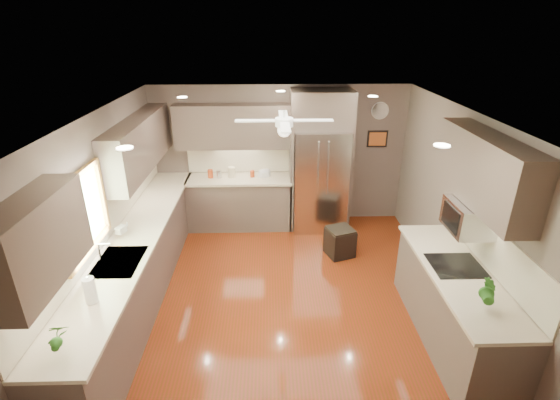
{
  "coord_description": "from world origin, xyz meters",
  "views": [
    {
      "loc": [
        -0.18,
        -4.53,
        3.47
      ],
      "look_at": [
        -0.04,
        0.6,
        1.21
      ],
      "focal_mm": 26.0,
      "sensor_mm": 36.0,
      "label": 1
    }
  ],
  "objects_px": {
    "potted_plant_left": "(55,336)",
    "paper_towel": "(90,290)",
    "canister_a": "(210,174)",
    "soap_bottle": "(121,229)",
    "canister_c": "(232,172)",
    "potted_plant_right": "(489,292)",
    "refrigerator": "(320,164)",
    "canister_d": "(252,174)",
    "bowl": "(264,175)",
    "canister_b": "(219,174)",
    "microwave": "(469,217)",
    "stool": "(340,242)"
  },
  "relations": [
    {
      "from": "potted_plant_left",
      "to": "paper_towel",
      "type": "distance_m",
      "value": 0.64
    },
    {
      "from": "canister_a",
      "to": "soap_bottle",
      "type": "height_order",
      "value": "soap_bottle"
    },
    {
      "from": "potted_plant_left",
      "to": "canister_c",
      "type": "bearing_deg",
      "value": 74.81
    },
    {
      "from": "potted_plant_right",
      "to": "refrigerator",
      "type": "xyz_separation_m",
      "value": [
        -1.2,
        3.56,
        0.09
      ]
    },
    {
      "from": "potted_plant_left",
      "to": "refrigerator",
      "type": "height_order",
      "value": "refrigerator"
    },
    {
      "from": "canister_c",
      "to": "canister_d",
      "type": "bearing_deg",
      "value": -0.34
    },
    {
      "from": "bowl",
      "to": "paper_towel",
      "type": "relative_size",
      "value": 0.83
    },
    {
      "from": "canister_b",
      "to": "potted_plant_left",
      "type": "distance_m",
      "value": 4.18
    },
    {
      "from": "microwave",
      "to": "potted_plant_left",
      "type": "bearing_deg",
      "value": -161.58
    },
    {
      "from": "canister_d",
      "to": "canister_a",
      "type": "bearing_deg",
      "value": -177.89
    },
    {
      "from": "canister_d",
      "to": "potted_plant_left",
      "type": "distance_m",
      "value": 4.37
    },
    {
      "from": "potted_plant_left",
      "to": "potted_plant_right",
      "type": "height_order",
      "value": "potted_plant_right"
    },
    {
      "from": "canister_c",
      "to": "refrigerator",
      "type": "distance_m",
      "value": 1.56
    },
    {
      "from": "canister_d",
      "to": "soap_bottle",
      "type": "relative_size",
      "value": 0.59
    },
    {
      "from": "potted_plant_left",
      "to": "bowl",
      "type": "distance_m",
      "value": 4.44
    },
    {
      "from": "refrigerator",
      "to": "paper_towel",
      "type": "bearing_deg",
      "value": -127.84
    },
    {
      "from": "refrigerator",
      "to": "soap_bottle",
      "type": "bearing_deg",
      "value": -143.83
    },
    {
      "from": "canister_d",
      "to": "soap_bottle",
      "type": "bearing_deg",
      "value": -127.19
    },
    {
      "from": "canister_c",
      "to": "canister_d",
      "type": "relative_size",
      "value": 1.66
    },
    {
      "from": "potted_plant_left",
      "to": "potted_plant_right",
      "type": "xyz_separation_m",
      "value": [
        3.87,
        0.48,
        0.01
      ]
    },
    {
      "from": "soap_bottle",
      "to": "stool",
      "type": "xyz_separation_m",
      "value": [
        3.02,
        0.99,
        -0.8
      ]
    },
    {
      "from": "canister_b",
      "to": "refrigerator",
      "type": "relative_size",
      "value": 0.06
    },
    {
      "from": "potted_plant_right",
      "to": "bowl",
      "type": "relative_size",
      "value": 1.35
    },
    {
      "from": "microwave",
      "to": "canister_d",
      "type": "bearing_deg",
      "value": 132.14
    },
    {
      "from": "canister_d",
      "to": "bowl",
      "type": "xyz_separation_m",
      "value": [
        0.21,
        -0.0,
        -0.03
      ]
    },
    {
      "from": "bowl",
      "to": "stool",
      "type": "xyz_separation_m",
      "value": [
        1.21,
        -1.11,
        -0.73
      ]
    },
    {
      "from": "canister_d",
      "to": "microwave",
      "type": "height_order",
      "value": "microwave"
    },
    {
      "from": "potted_plant_left",
      "to": "refrigerator",
      "type": "distance_m",
      "value": 4.84
    },
    {
      "from": "paper_towel",
      "to": "canister_b",
      "type": "bearing_deg",
      "value": 75.85
    },
    {
      "from": "potted_plant_right",
      "to": "canister_b",
      "type": "bearing_deg",
      "value": 129.49
    },
    {
      "from": "soap_bottle",
      "to": "bowl",
      "type": "distance_m",
      "value": 2.78
    },
    {
      "from": "canister_b",
      "to": "stool",
      "type": "distance_m",
      "value": 2.41
    },
    {
      "from": "canister_c",
      "to": "potted_plant_right",
      "type": "relative_size",
      "value": 0.6
    },
    {
      "from": "canister_d",
      "to": "refrigerator",
      "type": "height_order",
      "value": "refrigerator"
    },
    {
      "from": "potted_plant_right",
      "to": "refrigerator",
      "type": "distance_m",
      "value": 3.76
    },
    {
      "from": "canister_a",
      "to": "soap_bottle",
      "type": "xyz_separation_m",
      "value": [
        -0.86,
        -2.08,
        0.02
      ]
    },
    {
      "from": "bowl",
      "to": "refrigerator",
      "type": "height_order",
      "value": "refrigerator"
    },
    {
      "from": "canister_d",
      "to": "refrigerator",
      "type": "relative_size",
      "value": 0.05
    },
    {
      "from": "canister_a",
      "to": "stool",
      "type": "distance_m",
      "value": 2.54
    },
    {
      "from": "bowl",
      "to": "stool",
      "type": "bearing_deg",
      "value": -42.72
    },
    {
      "from": "canister_b",
      "to": "canister_d",
      "type": "xyz_separation_m",
      "value": [
        0.58,
        0.02,
        -0.01
      ]
    },
    {
      "from": "refrigerator",
      "to": "potted_plant_left",
      "type": "bearing_deg",
      "value": -123.45
    },
    {
      "from": "refrigerator",
      "to": "paper_towel",
      "type": "relative_size",
      "value": 8.47
    },
    {
      "from": "refrigerator",
      "to": "microwave",
      "type": "height_order",
      "value": "refrigerator"
    },
    {
      "from": "potted_plant_right",
      "to": "microwave",
      "type": "distance_m",
      "value": 0.94
    },
    {
      "from": "soap_bottle",
      "to": "stool",
      "type": "height_order",
      "value": "soap_bottle"
    },
    {
      "from": "potted_plant_left",
      "to": "bowl",
      "type": "xyz_separation_m",
      "value": [
        1.69,
        4.11,
        -0.12
      ]
    },
    {
      "from": "canister_a",
      "to": "canister_b",
      "type": "height_order",
      "value": "canister_a"
    },
    {
      "from": "canister_c",
      "to": "paper_towel",
      "type": "xyz_separation_m",
      "value": [
        -1.09,
        -3.47,
        0.05
      ]
    },
    {
      "from": "canister_d",
      "to": "soap_bottle",
      "type": "height_order",
      "value": "soap_bottle"
    }
  ]
}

